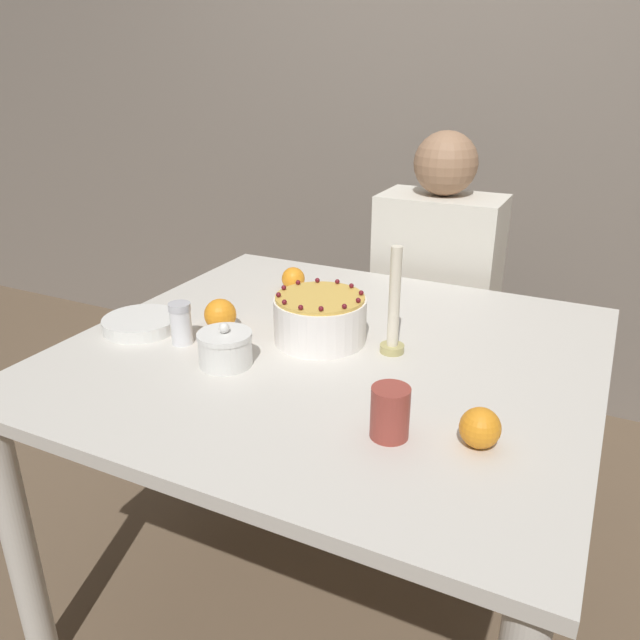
{
  "coord_description": "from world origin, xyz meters",
  "views": [
    {
      "loc": [
        0.57,
        -1.22,
        1.4
      ],
      "look_at": [
        -0.04,
        0.03,
        0.82
      ],
      "focal_mm": 35.0,
      "sensor_mm": 36.0,
      "label": 1
    }
  ],
  "objects_px": {
    "sugar_shaker": "(181,323)",
    "sugar_bowl": "(225,348)",
    "cake": "(320,318)",
    "candle": "(394,311)",
    "person_man_blue_shirt": "(433,328)"
  },
  "relations": [
    {
      "from": "cake",
      "to": "candle",
      "type": "height_order",
      "value": "candle"
    },
    {
      "from": "sugar_shaker",
      "to": "candle",
      "type": "bearing_deg",
      "value": 20.57
    },
    {
      "from": "cake",
      "to": "sugar_bowl",
      "type": "xyz_separation_m",
      "value": [
        -0.13,
        -0.21,
        -0.02
      ]
    },
    {
      "from": "sugar_shaker",
      "to": "person_man_blue_shirt",
      "type": "height_order",
      "value": "person_man_blue_shirt"
    },
    {
      "from": "cake",
      "to": "person_man_blue_shirt",
      "type": "distance_m",
      "value": 0.81
    },
    {
      "from": "cake",
      "to": "sugar_bowl",
      "type": "height_order",
      "value": "cake"
    },
    {
      "from": "sugar_bowl",
      "to": "cake",
      "type": "bearing_deg",
      "value": 57.75
    },
    {
      "from": "cake",
      "to": "candle",
      "type": "xyz_separation_m",
      "value": [
        0.18,
        0.02,
        0.05
      ]
    },
    {
      "from": "cake",
      "to": "sugar_shaker",
      "type": "distance_m",
      "value": 0.33
    },
    {
      "from": "cake",
      "to": "person_man_blue_shirt",
      "type": "height_order",
      "value": "person_man_blue_shirt"
    },
    {
      "from": "cake",
      "to": "sugar_shaker",
      "type": "relative_size",
      "value": 2.17
    },
    {
      "from": "sugar_shaker",
      "to": "sugar_bowl",
      "type": "bearing_deg",
      "value": -16.94
    },
    {
      "from": "candle",
      "to": "person_man_blue_shirt",
      "type": "bearing_deg",
      "value": 97.8
    },
    {
      "from": "cake",
      "to": "candle",
      "type": "relative_size",
      "value": 0.87
    },
    {
      "from": "cake",
      "to": "sugar_bowl",
      "type": "distance_m",
      "value": 0.25
    }
  ]
}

